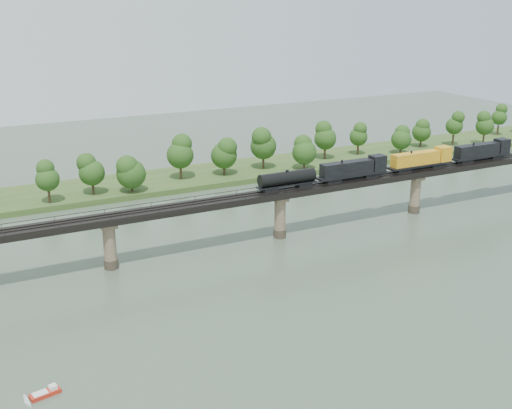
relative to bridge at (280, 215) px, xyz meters
name	(u,v)px	position (x,y,z in m)	size (l,w,h in m)	color
ground	(353,286)	(0.00, -30.00, -5.46)	(400.00, 400.00, 0.00)	#3B4B3B
far_bank	(194,177)	(0.00, 55.00, -4.66)	(300.00, 24.00, 1.60)	#314C1E
bridge	(280,215)	(0.00, 0.00, 0.00)	(236.00, 30.00, 11.50)	#473A2D
bridge_superstructure	(280,189)	(0.00, 0.00, 6.33)	(220.00, 4.90, 0.75)	black
far_treeline	(172,158)	(-8.21, 50.52, 3.37)	(289.06, 17.54, 13.60)	#382619
freight_train	(399,163)	(33.89, 0.00, 8.57)	(76.97, 3.00, 5.30)	black
motorboat	(45,393)	(-59.87, -40.02, -5.05)	(4.53, 2.41, 1.20)	#B32414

